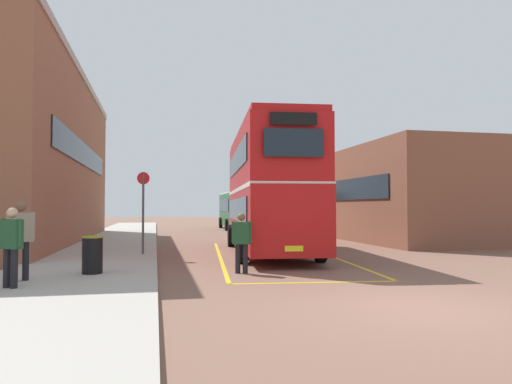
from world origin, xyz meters
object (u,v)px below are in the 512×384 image
at_px(litter_bin, 92,255).
at_px(bus_stop_sign, 143,205).
at_px(pedestrian_waiting_near, 21,234).
at_px(single_deck_bus, 238,209).
at_px(double_decker_bus, 268,189).
at_px(pedestrian_waiting_far, 11,242).
at_px(pedestrian_boarding, 242,239).

height_order(litter_bin, bus_stop_sign, bus_stop_sign).
relative_size(pedestrian_waiting_near, bus_stop_sign, 0.62).
height_order(single_deck_bus, litter_bin, single_deck_bus).
distance_m(double_decker_bus, pedestrian_waiting_far, 10.50).
relative_size(pedestrian_boarding, pedestrian_waiting_far, 0.99).
xyz_separation_m(single_deck_bus, pedestrian_waiting_near, (-9.61, -27.15, -0.45)).
bearing_deg(bus_stop_sign, single_deck_bus, 71.67).
bearing_deg(pedestrian_waiting_near, double_decker_bus, 42.02).
bearing_deg(litter_bin, single_deck_bus, 72.68).
relative_size(double_decker_bus, litter_bin, 11.66).
bearing_deg(pedestrian_waiting_far, pedestrian_boarding, 22.28).
bearing_deg(double_decker_bus, pedestrian_waiting_far, -133.73).
relative_size(double_decker_bus, pedestrian_waiting_far, 6.57).
distance_m(pedestrian_boarding, litter_bin, 3.83).
height_order(single_deck_bus, pedestrian_boarding, single_deck_bus).
distance_m(single_deck_bus, pedestrian_boarding, 26.39).
xyz_separation_m(double_decker_bus, bus_stop_sign, (-4.74, -0.80, -0.64)).
xyz_separation_m(litter_bin, bus_stop_sign, (1.09, 4.84, 1.27)).
xyz_separation_m(single_deck_bus, pedestrian_waiting_far, (-9.54, -28.13, -0.56)).
xyz_separation_m(pedestrian_waiting_far, litter_bin, (1.36, 1.87, -0.48)).
bearing_deg(pedestrian_waiting_near, pedestrian_waiting_far, -85.81).
bearing_deg(double_decker_bus, single_deck_bus, 83.48).
xyz_separation_m(single_deck_bus, bus_stop_sign, (-7.09, -21.41, 0.23)).
height_order(double_decker_bus, pedestrian_boarding, double_decker_bus).
distance_m(single_deck_bus, pedestrian_waiting_near, 28.81).
distance_m(pedestrian_waiting_near, litter_bin, 1.78).
bearing_deg(bus_stop_sign, litter_bin, -102.72).
relative_size(pedestrian_boarding, litter_bin, 1.76).
bearing_deg(pedestrian_boarding, pedestrian_waiting_far, -157.72).
bearing_deg(bus_stop_sign, pedestrian_waiting_far, -110.05).
distance_m(double_decker_bus, litter_bin, 8.34).
height_order(pedestrian_boarding, pedestrian_waiting_far, pedestrian_waiting_far).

